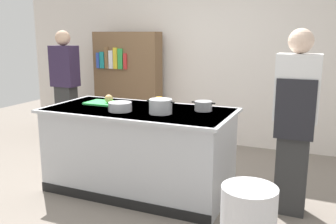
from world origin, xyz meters
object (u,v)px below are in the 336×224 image
at_px(sauce_pan, 203,106).
at_px(mixing_bowl, 120,107).
at_px(stock_pot, 161,106).
at_px(person_chef, 295,119).
at_px(onion, 109,99).
at_px(bookshelf, 128,86).
at_px(juice_cup, 159,101).
at_px(person_guest, 66,86).

distance_m(sauce_pan, mixing_bowl, 0.85).
distance_m(stock_pot, person_chef, 1.27).
height_order(sauce_pan, person_chef, person_chef).
bearing_deg(onion, bookshelf, 113.10).
height_order(person_chef, bookshelf, person_chef).
bearing_deg(onion, juice_cup, 16.17).
distance_m(mixing_bowl, person_guest, 2.08).
bearing_deg(bookshelf, juice_cup, -50.75).
bearing_deg(onion, person_chef, 0.63).
xyz_separation_m(onion, person_guest, (-1.38, 0.99, -0.06)).
bearing_deg(juice_cup, bookshelf, 129.25).
relative_size(sauce_pan, bookshelf, 0.14).
relative_size(mixing_bowl, juice_cup, 2.39).
height_order(mixing_bowl, bookshelf, bookshelf).
height_order(stock_pot, bookshelf, bookshelf).
height_order(juice_cup, bookshelf, bookshelf).
bearing_deg(person_chef, bookshelf, 45.86).
bearing_deg(bookshelf, sauce_pan, -41.91).
bearing_deg(bookshelf, stock_pot, -52.76).
distance_m(stock_pot, bookshelf, 2.40).
bearing_deg(person_chef, sauce_pan, 72.84).
height_order(stock_pot, mixing_bowl, stock_pot).
height_order(onion, stock_pot, stock_pot).
height_order(mixing_bowl, person_chef, person_chef).
bearing_deg(stock_pot, sauce_pan, 40.64).
distance_m(stock_pot, juice_cup, 0.39).
xyz_separation_m(stock_pot, sauce_pan, (0.35, 0.30, -0.02)).
xyz_separation_m(stock_pot, mixing_bowl, (-0.43, -0.06, -0.03)).
xyz_separation_m(juice_cup, person_chef, (1.42, -0.14, -0.04)).
height_order(onion, bookshelf, bookshelf).
bearing_deg(juice_cup, person_chef, -5.42).
relative_size(onion, person_guest, 0.05).
bearing_deg(onion, sauce_pan, 5.51).
height_order(onion, sauce_pan, onion).
distance_m(mixing_bowl, juice_cup, 0.48).
bearing_deg(sauce_pan, person_guest, 160.14).
relative_size(person_guest, bookshelf, 1.01).
height_order(stock_pot, person_guest, person_guest).
height_order(onion, person_guest, person_guest).
xyz_separation_m(onion, bookshelf, (-0.73, 1.71, -0.11)).
bearing_deg(person_chef, mixing_bowl, 87.21).
relative_size(juice_cup, bookshelf, 0.06).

